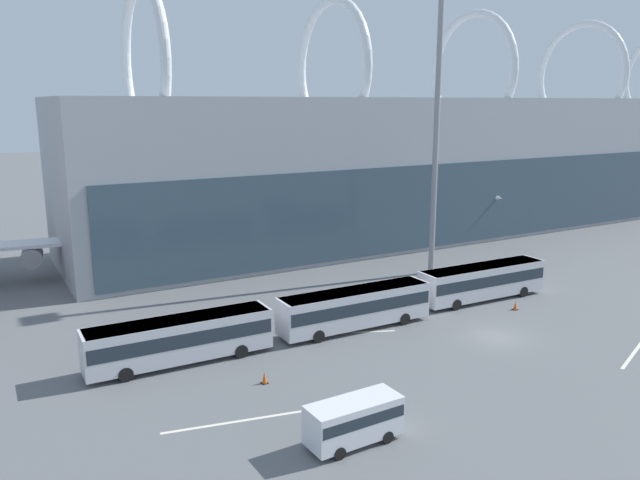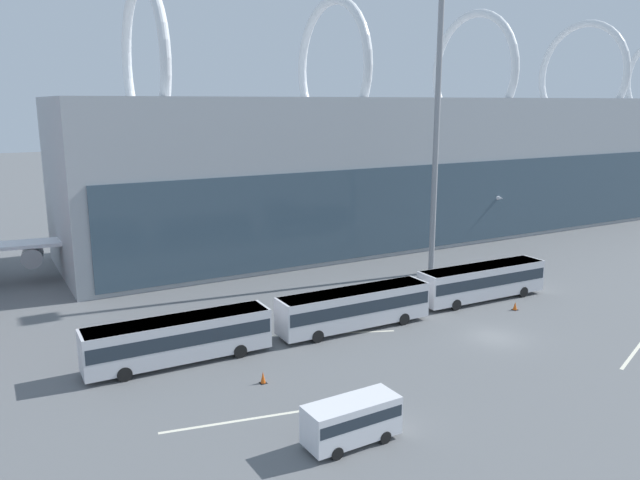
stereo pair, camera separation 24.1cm
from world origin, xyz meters
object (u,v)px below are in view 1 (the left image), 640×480
(floodlight_mast, at_px, (438,87))
(traffic_cone_1, at_px, (264,378))
(shuttle_bus_0, at_px, (180,337))
(shuttle_bus_1, at_px, (355,306))
(shuttle_bus_2, at_px, (482,280))
(traffic_cone_0, at_px, (515,306))
(airliner_at_gate_far, at_px, (378,183))
(service_van_foreground, at_px, (354,419))

(floodlight_mast, height_order, traffic_cone_1, floodlight_mast)
(shuttle_bus_0, relative_size, shuttle_bus_1, 1.00)
(traffic_cone_1, bearing_deg, floodlight_mast, 30.24)
(shuttle_bus_2, distance_m, traffic_cone_0, 3.99)
(floodlight_mast, bearing_deg, shuttle_bus_1, -148.07)
(shuttle_bus_2, height_order, traffic_cone_1, shuttle_bus_2)
(shuttle_bus_0, height_order, traffic_cone_0, shuttle_bus_0)
(shuttle_bus_2, bearing_deg, airliner_at_gate_far, 70.51)
(shuttle_bus_2, bearing_deg, traffic_cone_0, -80.12)
(shuttle_bus_1, relative_size, traffic_cone_0, 17.96)
(floodlight_mast, xyz_separation_m, traffic_cone_1, (-27.02, -15.75, -19.16))
(shuttle_bus_0, relative_size, floodlight_mast, 0.41)
(shuttle_bus_0, distance_m, shuttle_bus_1, 14.40)
(airliner_at_gate_far, xyz_separation_m, shuttle_bus_0, (-43.24, -37.64, -3.90))
(shuttle_bus_1, height_order, shuttle_bus_2, same)
(shuttle_bus_2, relative_size, floodlight_mast, 0.41)
(floodlight_mast, bearing_deg, shuttle_bus_0, -162.26)
(shuttle_bus_1, bearing_deg, airliner_at_gate_far, 53.72)
(airliner_at_gate_far, distance_m, shuttle_bus_2, 40.35)
(shuttle_bus_1, bearing_deg, traffic_cone_1, -151.54)
(airliner_at_gate_far, xyz_separation_m, shuttle_bus_2, (-14.45, -37.47, -3.90))
(shuttle_bus_0, xyz_separation_m, floodlight_mast, (30.76, 9.84, 17.64))
(shuttle_bus_0, height_order, traffic_cone_1, shuttle_bus_0)
(shuttle_bus_1, bearing_deg, traffic_cone_0, -10.86)
(shuttle_bus_0, height_order, floodlight_mast, floodlight_mast)
(airliner_at_gate_far, height_order, service_van_foreground, airliner_at_gate_far)
(service_van_foreground, bearing_deg, traffic_cone_1, -84.35)
(service_van_foreground, height_order, traffic_cone_1, service_van_foreground)
(shuttle_bus_2, bearing_deg, floodlight_mast, 80.08)
(service_van_foreground, xyz_separation_m, floodlight_mast, (25.91, 24.81, 18.13))
(shuttle_bus_2, distance_m, traffic_cone_1, 25.82)
(shuttle_bus_2, xyz_separation_m, floodlight_mast, (1.97, 9.68, 17.64))
(airliner_at_gate_far, relative_size, service_van_foreground, 8.04)
(shuttle_bus_2, bearing_deg, traffic_cone_1, -164.78)
(shuttle_bus_0, bearing_deg, traffic_cone_1, -56.62)
(shuttle_bus_2, xyz_separation_m, service_van_foreground, (-23.94, -15.14, -0.49))
(shuttle_bus_0, xyz_separation_m, traffic_cone_1, (3.75, -5.91, -1.52))
(shuttle_bus_0, distance_m, floodlight_mast, 36.80)
(airliner_at_gate_far, bearing_deg, traffic_cone_1, 124.03)
(airliner_at_gate_far, xyz_separation_m, traffic_cone_0, (-13.92, -41.11, -5.46))
(traffic_cone_0, bearing_deg, floodlight_mast, 83.83)
(shuttle_bus_0, bearing_deg, airliner_at_gate_far, 42.05)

